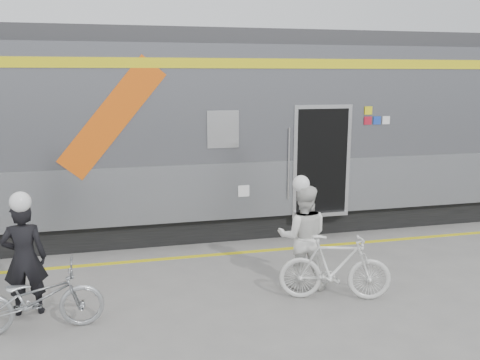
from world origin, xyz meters
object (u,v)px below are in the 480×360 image
object	(u,v)px
man	(24,259)
woman	(303,237)
bicycle_right	(335,267)
bicycle_left	(36,298)

from	to	relation	value
man	woman	distance (m)	4.00
woman	bicycle_right	world-z (taller)	woman
man	bicycle_right	xyz separation A→B (m)	(4.30, -0.59, -0.31)
woman	man	bearing A→B (deg)	16.51
bicycle_left	woman	xyz separation A→B (m)	(3.80, 0.51, 0.37)
bicycle_left	bicycle_right	xyz separation A→B (m)	(4.10, -0.04, 0.05)
man	woman	size ratio (longest dim) A/B	0.98
man	bicycle_left	distance (m)	0.69
man	bicycle_left	xyz separation A→B (m)	(0.20, -0.55, -0.36)
bicycle_left	woman	world-z (taller)	woman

